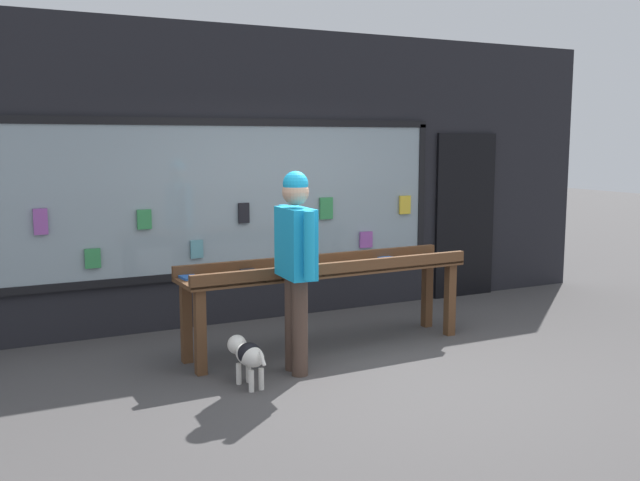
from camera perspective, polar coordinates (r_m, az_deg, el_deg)
name	(u,v)px	position (r m, az deg, el deg)	size (l,w,h in m)	color
ground_plane	(378,376)	(6.25, 4.63, -10.78)	(40.00, 40.00, 0.00)	#474444
shopfront_facade	(269,177)	(8.07, -4.11, 5.06)	(8.94, 0.29, 3.24)	black
display_table_main	(326,276)	(6.88, 0.52, -2.83)	(2.91, 0.62, 0.89)	brown
person_browsing	(296,255)	(6.09, -1.95, -1.17)	(0.25, 0.68, 1.76)	#4C382D
small_dog	(247,354)	(5.96, -5.82, -9.03)	(0.23, 0.56, 0.39)	white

